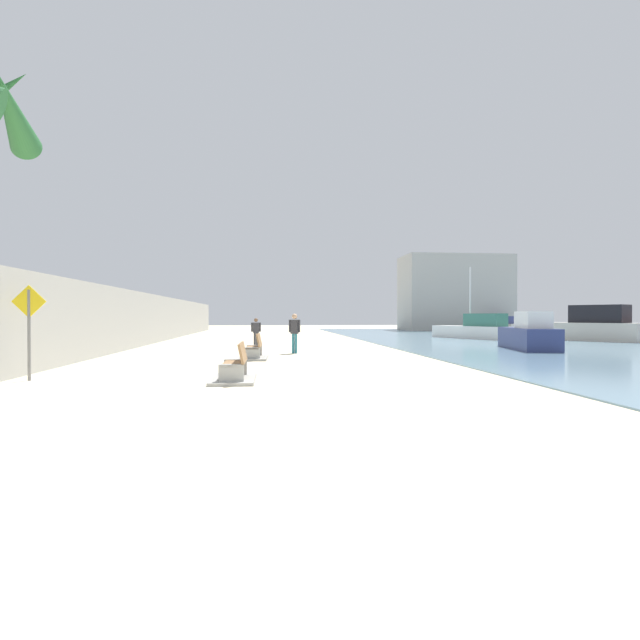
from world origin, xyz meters
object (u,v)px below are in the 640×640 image
object	(u,v)px
bench_far	(254,353)
boat_far_right	(586,327)
bench_near	(235,372)
person_standing	(295,330)
boat_distant	(476,329)
pedestrian_sign	(29,321)
boat_far_left	(498,325)
person_walking	(256,330)
boat_outer	(604,326)
boat_mid_bay	(529,335)

from	to	relation	value
bench_far	boat_far_right	world-z (taller)	boat_far_right
bench_near	boat_far_right	world-z (taller)	boat_far_right
boat_far_right	person_standing	bearing A→B (deg)	-155.90
boat_distant	boat_far_right	size ratio (longest dim) A/B	0.93
boat_far_right	pedestrian_sign	distance (m)	32.31
bench_near	boat_distant	bearing A→B (deg)	53.26
bench_far	boat_far_left	world-z (taller)	boat_far_left
boat_far_left	pedestrian_sign	size ratio (longest dim) A/B	2.50
person_walking	boat_outer	distance (m)	45.11
boat_far_left	person_standing	bearing A→B (deg)	-128.81
boat_far_right	person_walking	bearing A→B (deg)	-169.09
bench_far	pedestrian_sign	bearing A→B (deg)	-133.66
bench_near	person_walking	size ratio (longest dim) A/B	1.37
bench_far	pedestrian_sign	distance (m)	8.21
bench_far	boat_far_left	size ratio (longest dim) A/B	0.35
boat_far_right	boat_mid_bay	bearing A→B (deg)	-136.59
person_standing	boat_mid_bay	size ratio (longest dim) A/B	0.34
person_standing	boat_far_right	size ratio (longest dim) A/B	0.23
person_standing	person_walking	bearing A→B (deg)	110.69
bench_far	boat_mid_bay	world-z (taller)	boat_mid_bay
boat_mid_bay	boat_distant	distance (m)	11.34
boat_far_right	pedestrian_sign	size ratio (longest dim) A/B	3.06
boat_mid_bay	boat_far_left	world-z (taller)	boat_mid_bay
person_walking	boat_distant	size ratio (longest dim) A/B	0.22
person_walking	boat_far_left	size ratio (longest dim) A/B	0.25
person_walking	boat_far_right	xyz separation A→B (m)	(21.70, 4.18, 0.01)
boat_mid_bay	pedestrian_sign	world-z (taller)	pedestrian_sign
person_walking	boat_mid_bay	distance (m)	13.79
boat_outer	pedestrian_sign	distance (m)	57.51
person_walking	boat_outer	bearing A→B (deg)	32.98
bench_near	boat_outer	size ratio (longest dim) A/B	0.27
person_walking	boat_far_right	bearing A→B (deg)	10.91
boat_outer	pedestrian_sign	world-z (taller)	pedestrian_sign
boat_far_left	boat_distant	size ratio (longest dim) A/B	0.88
bench_near	boat_outer	bearing A→B (deg)	45.18
person_standing	pedestrian_sign	size ratio (longest dim) A/B	0.72
boat_distant	boat_far_right	world-z (taller)	boat_distant
bench_near	boat_mid_bay	size ratio (longest dim) A/B	0.41
bench_far	person_standing	bearing A→B (deg)	56.55
boat_outer	boat_distant	xyz separation A→B (m)	(-22.35, -17.24, 0.14)
person_standing	boat_far_left	world-z (taller)	person_standing
boat_far_left	pedestrian_sign	xyz separation A→B (m)	(-31.26, -38.24, 0.91)
boat_far_left	person_walking	bearing A→B (deg)	-135.77
bench_near	boat_outer	xyz separation A→B (m)	(38.12, 38.36, 0.34)
boat_outer	bench_near	bearing A→B (deg)	-134.82
bench_near	person_walking	world-z (taller)	person_walking
bench_far	person_standing	xyz separation A→B (m)	(1.73, 2.61, 0.80)
person_walking	boat_distant	xyz separation A→B (m)	(15.49, 7.32, -0.18)
bench_far	boat_far_right	xyz separation A→B (m)	(21.64, 11.52, 0.67)
person_standing	boat_outer	bearing A→B (deg)	39.08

